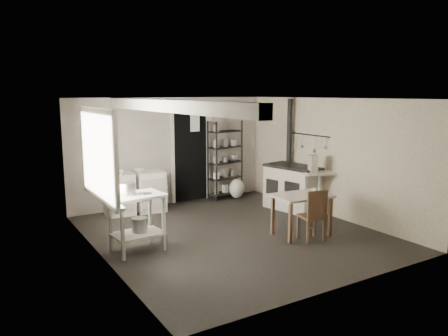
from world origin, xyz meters
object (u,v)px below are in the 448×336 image
chair (312,212)px  base_cabinets (135,190)px  stove (294,189)px  flour_sack (237,188)px  stockpot (127,192)px  shelf_rack (225,157)px  prep_table (137,226)px  work_table (301,214)px

chair → base_cabinets: bearing=132.3°
stove → flour_sack: size_ratio=2.68×
stove → chair: bearing=-132.5°
stockpot → flour_sack: (3.30, 2.07, -0.70)m
stockpot → stove: 3.84m
chair → flour_sack: (0.56, 3.10, -0.24)m
stockpot → shelf_rack: (3.08, 2.24, 0.01)m
stockpot → stove: stockpot is taller
prep_table → base_cabinets: size_ratio=0.71×
prep_table → stove: stove is taller
flour_sack → base_cabinets: bearing=179.4°
stockpot → chair: (2.74, -1.03, -0.45)m
chair → flour_sack: bearing=91.0°
stockpot → flour_sack: stockpot is taller
stockpot → work_table: bearing=-15.2°
chair → stove: bearing=69.5°
prep_table → shelf_rack: size_ratio=0.50×
base_cabinets → stove: stove is taller
work_table → flour_sack: size_ratio=2.13×
shelf_rack → stove: size_ratio=1.51×
work_table → chair: (-0.03, -0.28, 0.10)m
prep_table → stove: size_ratio=0.76×
prep_table → stove: 3.69m
base_cabinets → chair: chair is taller
work_table → base_cabinets: bearing=123.8°
base_cabinets → flour_sack: bearing=5.5°
stove → flour_sack: stove is taller
work_table → stockpot: bearing=164.8°
stockpot → stove: bearing=9.2°
work_table → chair: size_ratio=1.08×
prep_table → chair: bearing=-20.6°
stockpot → shelf_rack: 3.81m
base_cabinets → chair: (1.88, -3.12, 0.02)m
stockpot → base_cabinets: stockpot is taller
stockpot → work_table: 2.92m
stove → flour_sack: bearing=96.9°
stockpot → work_table: stockpot is taller
prep_table → base_cabinets: 2.26m
work_table → flour_sack: work_table is taller
prep_table → work_table: prep_table is taller
shelf_rack → flour_sack: size_ratio=4.05×
work_table → stove: bearing=54.0°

